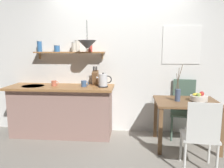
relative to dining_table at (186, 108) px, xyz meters
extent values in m
plane|color=gray|center=(-1.08, -0.05, -0.62)|extent=(14.00, 14.00, 0.00)
cube|color=white|center=(-0.88, 0.60, 0.73)|extent=(6.80, 0.10, 2.70)
cube|color=white|center=(0.00, 0.55, 0.98)|extent=(0.65, 0.01, 0.66)
cube|color=silver|center=(0.00, 0.55, 0.98)|extent=(0.59, 0.01, 0.60)
cube|color=gray|center=(-2.08, 0.27, -0.19)|extent=(1.74, 0.52, 0.85)
cube|color=#9E6B3D|center=(-2.08, 0.25, 0.25)|extent=(1.83, 0.63, 0.04)
cylinder|color=#B7BABF|center=(-2.56, 0.23, 0.27)|extent=(0.38, 0.38, 0.01)
cube|color=#9E6B3D|center=(-1.96, 0.44, 0.85)|extent=(1.26, 0.18, 0.02)
cube|color=#99754C|center=(-2.54, 0.52, 0.79)|extent=(0.02, 0.06, 0.12)
cube|color=#99754C|center=(-1.38, 0.52, 0.79)|extent=(0.02, 0.06, 0.12)
cylinder|color=#3366A3|center=(-2.50, 0.44, 0.95)|extent=(0.08, 0.08, 0.18)
cylinder|color=silver|center=(-2.50, 0.44, 1.05)|extent=(0.09, 0.09, 0.01)
cylinder|color=#3366A3|center=(-2.18, 0.44, 0.91)|extent=(0.10, 0.10, 0.11)
cylinder|color=silver|center=(-2.18, 0.44, 0.97)|extent=(0.10, 0.10, 0.01)
cylinder|color=beige|center=(-1.86, 0.44, 0.94)|extent=(0.10, 0.10, 0.16)
cylinder|color=silver|center=(-1.86, 0.44, 1.02)|extent=(0.10, 0.10, 0.01)
cylinder|color=beige|center=(-1.81, 0.44, 0.95)|extent=(0.09, 0.09, 0.19)
cylinder|color=silver|center=(-1.81, 0.44, 1.05)|extent=(0.10, 0.10, 0.01)
cylinder|color=#BC4238|center=(-1.58, 0.44, 0.92)|extent=(0.07, 0.07, 0.11)
cylinder|color=silver|center=(-1.58, 0.44, 0.98)|extent=(0.08, 0.08, 0.01)
cube|color=brown|center=(0.00, 0.00, 0.10)|extent=(0.96, 0.74, 0.03)
cube|color=brown|center=(-0.43, -0.32, -0.27)|extent=(0.06, 0.06, 0.70)
cube|color=brown|center=(0.43, -0.32, -0.27)|extent=(0.06, 0.06, 0.70)
cube|color=brown|center=(-0.43, 0.32, -0.27)|extent=(0.06, 0.06, 0.70)
cube|color=brown|center=(0.43, 0.32, -0.27)|extent=(0.06, 0.06, 0.70)
cube|color=white|center=(0.00, -0.67, -0.17)|extent=(0.46, 0.45, 0.03)
cube|color=white|center=(-0.01, -0.86, 0.08)|extent=(0.38, 0.06, 0.47)
cylinder|color=white|center=(0.20, -0.51, -0.40)|extent=(0.03, 0.03, 0.43)
cylinder|color=white|center=(-0.17, -0.48, -0.40)|extent=(0.03, 0.03, 0.43)
cylinder|color=white|center=(0.17, -0.86, -0.40)|extent=(0.03, 0.03, 0.43)
cylinder|color=white|center=(-0.20, -0.83, -0.40)|extent=(0.03, 0.03, 0.43)
cube|color=#4C6B5B|center=(0.04, 0.29, -0.18)|extent=(0.49, 0.46, 0.03)
cube|color=#4C6B5B|center=(0.07, 0.47, 0.11)|extent=(0.37, 0.10, 0.55)
cylinder|color=#4C6B5B|center=(-0.17, 0.16, -0.40)|extent=(0.03, 0.03, 0.43)
cylinder|color=#4C6B5B|center=(0.19, 0.10, -0.40)|extent=(0.03, 0.03, 0.43)
cylinder|color=#4C6B5B|center=(-0.11, 0.49, -0.40)|extent=(0.03, 0.03, 0.43)
cylinder|color=#4C6B5B|center=(0.25, 0.42, -0.40)|extent=(0.03, 0.03, 0.43)
cylinder|color=silver|center=(0.18, 0.01, 0.12)|extent=(0.12, 0.12, 0.01)
cylinder|color=silver|center=(0.18, 0.01, 0.17)|extent=(0.26, 0.26, 0.07)
ellipsoid|color=yellow|center=(0.15, 0.01, 0.22)|extent=(0.15, 0.08, 0.04)
sphere|color=red|center=(0.23, 0.04, 0.23)|extent=(0.07, 0.07, 0.07)
sphere|color=#8EA84C|center=(0.16, -0.03, 0.22)|extent=(0.06, 0.06, 0.06)
cylinder|color=#475675|center=(-0.15, -0.02, 0.21)|extent=(0.08, 0.08, 0.19)
cylinder|color=brown|center=(-0.15, -0.01, 0.43)|extent=(0.05, 0.01, 0.24)
cylinder|color=brown|center=(-0.14, -0.01, 0.47)|extent=(0.01, 0.01, 0.33)
cylinder|color=brown|center=(-0.13, -0.01, 0.49)|extent=(0.09, 0.01, 0.37)
cylinder|color=black|center=(-1.33, 0.24, 0.28)|extent=(0.17, 0.17, 0.02)
cylinder|color=silver|center=(-1.33, 0.24, 0.39)|extent=(0.15, 0.15, 0.20)
sphere|color=black|center=(-1.33, 0.24, 0.51)|extent=(0.02, 0.02, 0.02)
cone|color=silver|center=(-1.42, 0.24, 0.43)|extent=(0.04, 0.04, 0.04)
torus|color=black|center=(-1.25, 0.24, 0.40)|extent=(0.13, 0.02, 0.13)
cube|color=brown|center=(-1.49, 0.41, 0.41)|extent=(0.10, 0.20, 0.26)
cylinder|color=black|center=(-1.52, 0.38, 0.57)|extent=(0.02, 0.04, 0.08)
cylinder|color=black|center=(-1.49, 0.38, 0.57)|extent=(0.02, 0.04, 0.08)
cylinder|color=black|center=(-1.46, 0.38, 0.57)|extent=(0.02, 0.04, 0.08)
cylinder|color=#C6664C|center=(-2.20, 0.27, 0.32)|extent=(0.09, 0.09, 0.09)
torus|color=#C6664C|center=(-2.15, 0.27, 0.32)|extent=(0.06, 0.01, 0.06)
cylinder|color=#3D5B89|center=(-1.67, 0.23, 0.33)|extent=(0.09, 0.09, 0.10)
torus|color=#3D5B89|center=(-1.61, 0.23, 0.33)|extent=(0.07, 0.01, 0.07)
cylinder|color=black|center=(-1.57, 0.15, 1.21)|extent=(0.01, 0.01, 0.31)
cone|color=#4C5156|center=(-1.57, 0.15, 0.98)|extent=(0.30, 0.30, 0.15)
sphere|color=white|center=(-1.57, 0.15, 0.92)|extent=(0.04, 0.04, 0.04)
camera|label=1|loc=(-0.87, -3.37, 0.94)|focal=34.97mm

